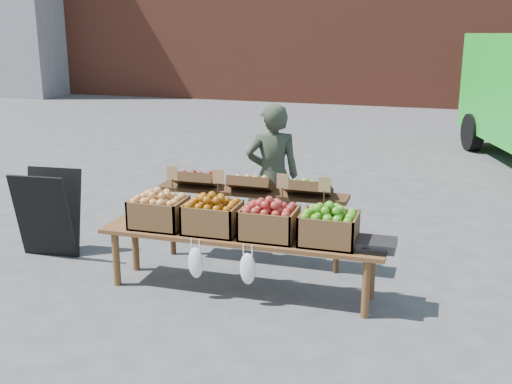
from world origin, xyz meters
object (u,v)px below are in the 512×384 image
(display_bench, at_px, (241,263))
(crate_russet_pears, at_px, (212,218))
(crate_red_apples, at_px, (269,223))
(crate_green_apples, at_px, (329,229))
(vendor, at_px, (273,176))
(weighing_scale, at_px, (376,244))
(back_table, at_px, (252,216))
(crate_golden_apples, at_px, (159,213))
(chalkboard_sign, at_px, (48,213))

(display_bench, bearing_deg, crate_russet_pears, 180.00)
(crate_red_apples, bearing_deg, crate_russet_pears, 180.00)
(crate_green_apples, bearing_deg, vendor, 123.91)
(display_bench, relative_size, crate_green_apples, 5.40)
(vendor, bearing_deg, display_bench, 70.93)
(crate_russet_pears, xyz_separation_m, weighing_scale, (1.52, 0.00, -0.10))
(back_table, xyz_separation_m, crate_green_apples, (0.94, -0.72, 0.19))
(back_table, xyz_separation_m, weighing_scale, (1.36, -0.72, 0.09))
(crate_golden_apples, bearing_deg, weighing_scale, 0.00)
(back_table, relative_size, weighing_scale, 6.18)
(back_table, distance_m, display_bench, 0.77)
(vendor, xyz_separation_m, crate_red_apples, (0.32, -1.30, -0.10))
(crate_red_apples, bearing_deg, crate_golden_apples, 180.00)
(back_table, height_order, crate_red_apples, back_table)
(crate_red_apples, bearing_deg, chalkboard_sign, 173.00)
(weighing_scale, bearing_deg, crate_green_apples, 180.00)
(crate_golden_apples, xyz_separation_m, crate_russet_pears, (0.55, 0.00, 0.00))
(back_table, distance_m, crate_red_apples, 0.84)
(crate_russet_pears, bearing_deg, vendor, 80.08)
(crate_green_apples, xyz_separation_m, weighing_scale, (0.43, 0.00, -0.10))
(crate_green_apples, bearing_deg, display_bench, 180.00)
(vendor, distance_m, crate_russet_pears, 1.32)
(crate_red_apples, bearing_deg, weighing_scale, 0.00)
(weighing_scale, bearing_deg, crate_golden_apples, 180.00)
(vendor, xyz_separation_m, back_table, (-0.07, -0.58, -0.29))
(chalkboard_sign, bearing_deg, weighing_scale, -9.63)
(crate_red_apples, distance_m, crate_green_apples, 0.55)
(display_bench, height_order, crate_russet_pears, crate_russet_pears)
(crate_russet_pears, bearing_deg, display_bench, 0.00)
(back_table, bearing_deg, chalkboard_sign, -169.39)
(chalkboard_sign, distance_m, weighing_scale, 3.55)
(vendor, bearing_deg, crate_golden_apples, 37.92)
(vendor, relative_size, crate_golden_apples, 3.25)
(weighing_scale, bearing_deg, chalkboard_sign, 174.92)
(vendor, xyz_separation_m, chalkboard_sign, (-2.24, -0.98, -0.34))
(back_table, height_order, display_bench, back_table)
(crate_russet_pears, distance_m, crate_red_apples, 0.55)
(chalkboard_sign, xyz_separation_m, crate_golden_apples, (1.46, -0.31, 0.23))
(vendor, height_order, crate_green_apples, vendor)
(back_table, height_order, crate_green_apples, back_table)
(crate_russet_pears, height_order, weighing_scale, crate_russet_pears)
(chalkboard_sign, relative_size, crate_golden_apples, 1.91)
(crate_green_apples, height_order, weighing_scale, crate_green_apples)
(crate_golden_apples, bearing_deg, chalkboard_sign, 167.85)
(vendor, bearing_deg, weighing_scale, 113.81)
(vendor, bearing_deg, crate_russet_pears, 58.90)
(chalkboard_sign, height_order, crate_red_apples, chalkboard_sign)
(vendor, bearing_deg, chalkboard_sign, 2.59)
(weighing_scale, bearing_deg, crate_russet_pears, 180.00)
(vendor, xyz_separation_m, display_bench, (0.05, -1.30, -0.53))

